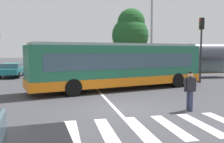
# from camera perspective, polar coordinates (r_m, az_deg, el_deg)

# --- Properties ---
(ground_plane) EXTENTS (160.00, 160.00, 0.00)m
(ground_plane) POSITION_cam_1_polar(r_m,az_deg,el_deg) (10.96, 2.23, -8.75)
(ground_plane) COLOR #3D3D42
(city_transit_bus) EXTENTS (12.33, 5.46, 3.06)m
(city_transit_bus) POSITION_cam_1_polar(r_m,az_deg,el_deg) (16.29, 1.65, 1.41)
(city_transit_bus) COLOR black
(city_transit_bus) RESTS_ON ground_plane
(pedestrian_crossing_street) EXTENTS (0.58, 0.36, 1.72)m
(pedestrian_crossing_street) POSITION_cam_1_polar(r_m,az_deg,el_deg) (10.97, 17.82, -3.82)
(pedestrian_crossing_street) COLOR #333856
(pedestrian_crossing_street) RESTS_ON ground_plane
(parked_car_teal) EXTENTS (2.01, 4.57, 1.35)m
(parked_car_teal) POSITION_cam_1_polar(r_m,az_deg,el_deg) (25.65, -22.38, 0.50)
(parked_car_teal) COLOR black
(parked_car_teal) RESTS_ON ground_plane
(parked_car_black) EXTENTS (2.03, 4.58, 1.35)m
(parked_car_black) POSITION_cam_1_polar(r_m,az_deg,el_deg) (25.59, -16.14, 0.67)
(parked_car_black) COLOR black
(parked_car_black) RESTS_ON ground_plane
(parked_car_charcoal) EXTENTS (1.99, 4.56, 1.35)m
(parked_car_charcoal) POSITION_cam_1_polar(r_m,az_deg,el_deg) (25.25, -9.77, 0.74)
(parked_car_charcoal) COLOR black
(parked_car_charcoal) RESTS_ON ground_plane
(parked_car_blue) EXTENTS (1.95, 4.54, 1.35)m
(parked_car_blue) POSITION_cam_1_polar(r_m,az_deg,el_deg) (25.66, -3.86, 0.87)
(parked_car_blue) COLOR black
(parked_car_blue) RESTS_ON ground_plane
(parked_car_silver) EXTENTS (1.96, 4.55, 1.35)m
(parked_car_silver) POSITION_cam_1_polar(r_m,az_deg,el_deg) (25.98, 2.04, 0.93)
(parked_car_silver) COLOR black
(parked_car_silver) RESTS_ON ground_plane
(parked_car_red) EXTENTS (1.98, 4.55, 1.35)m
(parked_car_red) POSITION_cam_1_polar(r_m,az_deg,el_deg) (27.09, 7.45, 1.05)
(parked_car_red) COLOR black
(parked_car_red) RESTS_ON ground_plane
(traffic_light_far_corner) EXTENTS (0.33, 0.32, 5.13)m
(traffic_light_far_corner) POSITION_cam_1_polar(r_m,az_deg,el_deg) (20.51, 20.18, 6.96)
(traffic_light_far_corner) COLOR #28282B
(traffic_light_far_corner) RESTS_ON ground_plane
(bus_stop_shelter) EXTENTS (4.51, 1.54, 3.25)m
(bus_stop_shelter) POSITION_cam_1_polar(r_m,az_deg,el_deg) (25.43, 22.17, 4.20)
(bus_stop_shelter) COLOR #28282B
(bus_stop_shelter) RESTS_ON ground_plane
(twin_arm_street_lamp) EXTENTS (4.29, 0.32, 9.56)m
(twin_arm_street_lamp) POSITION_cam_1_polar(r_m,az_deg,el_deg) (24.15, 9.32, 12.58)
(twin_arm_street_lamp) COLOR #939399
(twin_arm_street_lamp) RESTS_ON ground_plane
(background_tree_right) EXTENTS (4.63, 4.63, 7.85)m
(background_tree_right) POSITION_cam_1_polar(r_m,az_deg,el_deg) (31.12, 4.36, 9.32)
(background_tree_right) COLOR brown
(background_tree_right) RESTS_ON ground_plane
(crosswalk_painted_stripes) EXTENTS (6.06, 2.78, 0.01)m
(crosswalk_painted_stripes) POSITION_cam_1_polar(r_m,az_deg,el_deg) (8.54, 10.17, -12.79)
(crosswalk_painted_stripes) COLOR silver
(crosswalk_painted_stripes) RESTS_ON ground_plane
(lane_center_line) EXTENTS (0.16, 24.00, 0.01)m
(lane_center_line) POSITION_cam_1_polar(r_m,az_deg,el_deg) (12.81, -1.14, -6.72)
(lane_center_line) COLOR silver
(lane_center_line) RESTS_ON ground_plane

